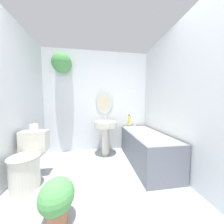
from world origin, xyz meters
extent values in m
cube|color=silver|center=(0.00, 2.34, 1.20)|extent=(2.58, 0.06, 2.40)
ellipsoid|color=beige|center=(0.17, 2.30, 1.19)|extent=(0.42, 0.02, 0.61)
ellipsoid|color=silver|center=(0.17, 2.29, 1.19)|extent=(0.38, 0.01, 0.57)
cylinder|color=#9E6042|center=(-0.77, 2.19, 2.12)|extent=(0.19, 0.19, 0.10)
sphere|color=#4C934C|center=(-0.77, 2.19, 2.03)|extent=(0.42, 0.42, 0.42)
cube|color=silver|center=(1.26, 1.16, 1.20)|extent=(0.06, 2.43, 2.40)
cylinder|color=beige|center=(-0.98, 1.14, 0.21)|extent=(0.34, 0.34, 0.42)
cylinder|color=#B1ADA0|center=(-0.98, 1.14, 0.43)|extent=(0.37, 0.37, 0.02)
cube|color=beige|center=(-0.98, 1.41, 0.57)|extent=(0.38, 0.18, 0.30)
cylinder|color=beige|center=(0.17, 2.02, 0.31)|extent=(0.18, 0.18, 0.62)
cylinder|color=beige|center=(0.17, 2.02, 0.69)|extent=(0.51, 0.51, 0.13)
cylinder|color=silver|center=(0.17, 2.16, 0.80)|extent=(0.02, 0.02, 0.10)
cube|color=slate|center=(0.90, 1.56, 0.29)|extent=(0.61, 1.41, 0.58)
cube|color=beige|center=(0.90, 1.56, 0.56)|extent=(0.51, 1.31, 0.04)
cylinder|color=silver|center=(0.90, 2.16, 0.62)|extent=(0.04, 0.04, 0.08)
cylinder|color=gold|center=(0.74, 2.10, 0.76)|extent=(0.07, 0.07, 0.21)
cylinder|color=black|center=(0.74, 2.10, 0.88)|extent=(0.04, 0.04, 0.02)
cylinder|color=#9E6042|center=(-0.41, 0.61, 0.07)|extent=(0.18, 0.18, 0.14)
sphere|color=#4C934C|center=(-0.41, 0.61, 0.27)|extent=(0.32, 0.32, 0.32)
cylinder|color=white|center=(-0.98, 1.41, 0.77)|extent=(0.11, 0.11, 0.10)
camera|label=1|loc=(-0.04, -0.44, 1.12)|focal=18.00mm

